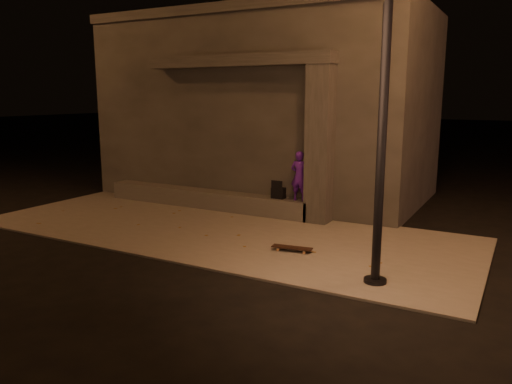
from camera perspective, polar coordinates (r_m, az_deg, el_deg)
The scene contains 10 objects.
ground at distance 9.58m, azimuth -11.10°, elevation -7.19°, with size 120.00×120.00×0.00m, color black.
sidewalk at distance 11.12m, azimuth -4.49°, elevation -4.37°, with size 11.00×4.40×0.04m, color #6A665D.
building at distance 15.11m, azimuth 1.61°, elevation 9.65°, with size 9.00×5.10×5.22m.
ledge at distance 13.29m, azimuth -5.79°, elevation -0.76°, with size 6.00×0.55×0.45m, color #514F4A.
column at distance 11.55m, azimuth 7.32°, elevation 5.35°, with size 0.55×0.55×3.60m, color #33312E.
canopy at distance 12.54m, azimuth -2.08°, elevation 14.74°, with size 5.00×0.70×0.28m, color #33312E.
skateboarder at distance 11.84m, azimuth 4.98°, elevation 1.84°, with size 0.43×0.28×1.19m, color #4F179A.
backpack at distance 12.14m, azimuth 2.58°, elevation -0.01°, with size 0.32×0.21×0.45m.
skateboard at distance 9.55m, azimuth 4.14°, elevation -6.38°, with size 0.80×0.30×0.09m.
street_lamp_0 at distance 7.83m, azimuth 14.85°, elevation 19.46°, with size 0.36×0.36×7.34m.
Camera 1 is at (5.90, -6.95, 2.96)m, focal length 35.00 mm.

